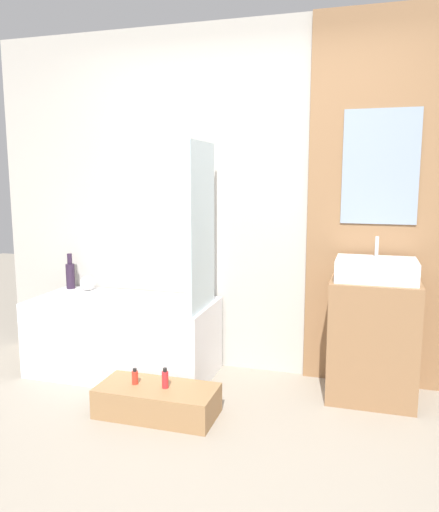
{
  "coord_description": "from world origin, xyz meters",
  "views": [
    {
      "loc": [
        0.87,
        -2.09,
        1.48
      ],
      "look_at": [
        0.03,
        0.72,
        1.02
      ],
      "focal_mm": 35.0,
      "sensor_mm": 36.0,
      "label": 1
    }
  ],
  "objects_px": {
    "bottle_soap_secondary": "(165,379)",
    "vase_round_light": "(88,283)",
    "wooden_step_bench": "(157,401)",
    "vase_tall_dark": "(70,274)",
    "sink": "(376,270)",
    "bathtub": "(124,336)",
    "bottle_soap_primary": "(135,377)"
  },
  "relations": [
    {
      "from": "bottle_soap_secondary",
      "to": "vase_round_light",
      "type": "bearing_deg",
      "value": 141.87
    },
    {
      "from": "wooden_step_bench",
      "to": "bottle_soap_secondary",
      "type": "distance_m",
      "value": 0.16
    },
    {
      "from": "vase_tall_dark",
      "to": "vase_round_light",
      "type": "bearing_deg",
      "value": -8.24
    },
    {
      "from": "wooden_step_bench",
      "to": "sink",
      "type": "height_order",
      "value": "sink"
    },
    {
      "from": "wooden_step_bench",
      "to": "bottle_soap_secondary",
      "type": "xyz_separation_m",
      "value": [
        0.06,
        0.0,
        0.15
      ]
    },
    {
      "from": "bathtub",
      "to": "bottle_soap_primary",
      "type": "relative_size",
      "value": 13.49
    },
    {
      "from": "bathtub",
      "to": "vase_tall_dark",
      "type": "xyz_separation_m",
      "value": [
        -0.6,
        0.24,
        0.4
      ]
    },
    {
      "from": "bathtub",
      "to": "vase_round_light",
      "type": "xyz_separation_m",
      "value": [
        -0.43,
        0.22,
        0.34
      ]
    },
    {
      "from": "vase_tall_dark",
      "to": "vase_round_light",
      "type": "distance_m",
      "value": 0.19
    },
    {
      "from": "bathtub",
      "to": "sink",
      "type": "relative_size",
      "value": 2.69
    },
    {
      "from": "sink",
      "to": "vase_tall_dark",
      "type": "distance_m",
      "value": 2.42
    },
    {
      "from": "wooden_step_bench",
      "to": "bottle_soap_secondary",
      "type": "height_order",
      "value": "bottle_soap_secondary"
    },
    {
      "from": "wooden_step_bench",
      "to": "sink",
      "type": "distance_m",
      "value": 1.64
    },
    {
      "from": "bathtub",
      "to": "wooden_step_bench",
      "type": "height_order",
      "value": "bathtub"
    },
    {
      "from": "bottle_soap_primary",
      "to": "vase_tall_dark",
      "type": "bearing_deg",
      "value": 140.09
    },
    {
      "from": "bottle_soap_secondary",
      "to": "vase_tall_dark",
      "type": "bearing_deg",
      "value": 145.38
    },
    {
      "from": "bottle_soap_primary",
      "to": "wooden_step_bench",
      "type": "bearing_deg",
      "value": 0.0
    },
    {
      "from": "bottle_soap_primary",
      "to": "bottle_soap_secondary",
      "type": "bearing_deg",
      "value": 0.0
    },
    {
      "from": "bathtub",
      "to": "vase_tall_dark",
      "type": "height_order",
      "value": "vase_tall_dark"
    },
    {
      "from": "sink",
      "to": "wooden_step_bench",
      "type": "bearing_deg",
      "value": -153.13
    },
    {
      "from": "vase_tall_dark",
      "to": "bottle_soap_secondary",
      "type": "relative_size",
      "value": 2.28
    },
    {
      "from": "sink",
      "to": "bathtub",
      "type": "bearing_deg",
      "value": -177.51
    },
    {
      "from": "wooden_step_bench",
      "to": "vase_tall_dark",
      "type": "relative_size",
      "value": 2.56
    },
    {
      "from": "sink",
      "to": "vase_tall_dark",
      "type": "relative_size",
      "value": 1.75
    },
    {
      "from": "wooden_step_bench",
      "to": "sink",
      "type": "relative_size",
      "value": 1.47
    },
    {
      "from": "bathtub",
      "to": "sink",
      "type": "distance_m",
      "value": 1.91
    },
    {
      "from": "vase_round_light",
      "to": "bottle_soap_primary",
      "type": "height_order",
      "value": "vase_round_light"
    },
    {
      "from": "bathtub",
      "to": "wooden_step_bench",
      "type": "relative_size",
      "value": 1.83
    },
    {
      "from": "wooden_step_bench",
      "to": "vase_round_light",
      "type": "bearing_deg",
      "value": 140.26
    },
    {
      "from": "bathtub",
      "to": "wooden_step_bench",
      "type": "distance_m",
      "value": 0.8
    },
    {
      "from": "bottle_soap_primary",
      "to": "bathtub",
      "type": "bearing_deg",
      "value": 123.05
    },
    {
      "from": "bottle_soap_primary",
      "to": "bottle_soap_secondary",
      "type": "distance_m",
      "value": 0.21
    }
  ]
}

